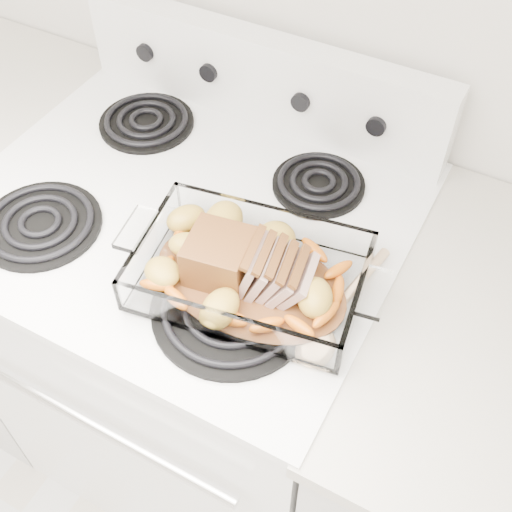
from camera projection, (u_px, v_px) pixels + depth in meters
The scene contains 6 objects.
electric_range at pixel (201, 343), 1.49m from camera, with size 0.78×0.70×1.12m.
counter_right at pixel (482, 480), 1.30m from camera, with size 0.58×0.68×0.93m.
baking_dish at pixel (250, 277), 1.00m from camera, with size 0.35×0.23×0.07m.
pork_roast at pixel (239, 261), 0.99m from camera, with size 0.20×0.10×0.08m.
roast_vegetables at pixel (259, 255), 1.02m from camera, with size 0.37×0.20×0.05m.
wooden_spoon at pixel (332, 322), 0.97m from camera, with size 0.06×0.26×0.02m.
Camera 1 is at (0.50, 1.01, 1.75)m, focal length 45.00 mm.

